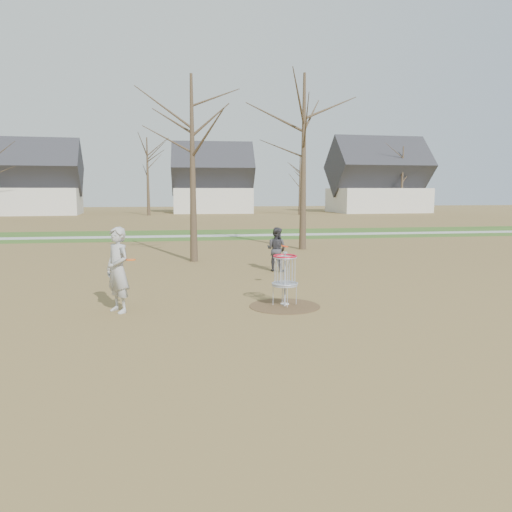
{
  "coord_description": "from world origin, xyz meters",
  "views": [
    {
      "loc": [
        -2.63,
        -12.09,
        2.91
      ],
      "look_at": [
        -0.5,
        1.5,
        1.1
      ],
      "focal_mm": 35.0,
      "sensor_mm": 36.0,
      "label": 1
    }
  ],
  "objects_px": {
    "disc_grounded": "(285,304)",
    "disc_golf_basket": "(285,271)",
    "player_throwing": "(276,249)",
    "player_standing": "(118,270)"
  },
  "relations": [
    {
      "from": "disc_golf_basket",
      "to": "disc_grounded",
      "type": "bearing_deg",
      "value": 76.89
    },
    {
      "from": "player_standing",
      "to": "disc_grounded",
      "type": "distance_m",
      "value": 4.24
    },
    {
      "from": "disc_grounded",
      "to": "disc_golf_basket",
      "type": "relative_size",
      "value": 0.16
    },
    {
      "from": "player_standing",
      "to": "disc_grounded",
      "type": "xyz_separation_m",
      "value": [
        4.12,
        0.14,
        -1.01
      ]
    },
    {
      "from": "player_throwing",
      "to": "disc_golf_basket",
      "type": "height_order",
      "value": "player_throwing"
    },
    {
      "from": "player_throwing",
      "to": "disc_grounded",
      "type": "distance_m",
      "value": 5.43
    },
    {
      "from": "player_standing",
      "to": "player_throwing",
      "type": "relative_size",
      "value": 1.29
    },
    {
      "from": "disc_grounded",
      "to": "disc_golf_basket",
      "type": "height_order",
      "value": "disc_golf_basket"
    },
    {
      "from": "player_throwing",
      "to": "player_standing",
      "type": "bearing_deg",
      "value": 87.51
    },
    {
      "from": "disc_golf_basket",
      "to": "player_throwing",
      "type": "bearing_deg",
      "value": 80.94
    }
  ]
}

